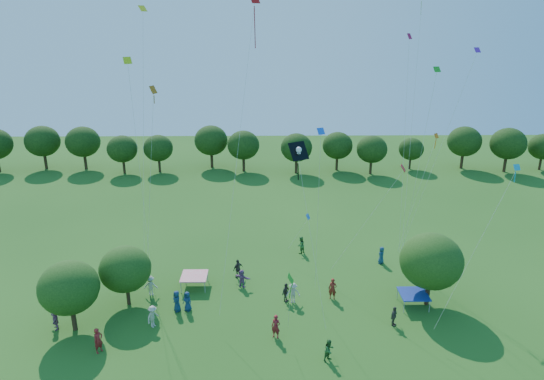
{
  "coord_description": "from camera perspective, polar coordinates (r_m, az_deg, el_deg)",
  "views": [
    {
      "loc": [
        -0.45,
        -16.34,
        21.42
      ],
      "look_at": [
        0.0,
        14.0,
        11.0
      ],
      "focal_mm": 32.0,
      "sensor_mm": 36.0,
      "label": 1
    }
  ],
  "objects": [
    {
      "name": "small_kite_11",
      "position": [
        29.43,
        2.16,
        -11.28
      ],
      "size": [
        0.41,
        4.27,
        6.33
      ],
      "color": "#1C8718"
    },
    {
      "name": "near_tree_east",
      "position": [
        40.24,
        18.23,
        -7.96
      ],
      "size": [
        4.89,
        4.89,
        6.07
      ],
      "color": "#422B19",
      "rests_on": "ground"
    },
    {
      "name": "crowd_person_14",
      "position": [
        47.89,
        3.4,
        -6.49
      ],
      "size": [
        0.93,
        0.95,
        1.75
      ],
      "primitive_type": "imported",
      "rotation": [
        0.0,
        0.0,
        3.95
      ],
      "color": "#31662B",
      "rests_on": "ground"
    },
    {
      "name": "crowd_person_2",
      "position": [
        34.26,
        6.75,
        -18.2
      ],
      "size": [
        0.88,
        0.83,
        1.59
      ],
      "primitive_type": "imported",
      "rotation": [
        0.0,
        0.0,
        0.7
      ],
      "color": "#2B5F29",
      "rests_on": "ground"
    },
    {
      "name": "crowd_person_12",
      "position": [
        39.61,
        -11.13,
        -12.7
      ],
      "size": [
        0.84,
        0.98,
        1.74
      ],
      "primitive_type": "imported",
      "rotation": [
        0.0,
        0.0,
        5.25
      ],
      "color": "navy",
      "rests_on": "ground"
    },
    {
      "name": "crowd_person_4",
      "position": [
        40.13,
        1.63,
        -11.95
      ],
      "size": [
        0.91,
        1.03,
        1.63
      ],
      "primitive_type": "imported",
      "rotation": [
        0.0,
        0.0,
        0.94
      ],
      "color": "#38342D",
      "rests_on": "ground"
    },
    {
      "name": "crowd_person_10",
      "position": [
        38.41,
        14.15,
        -14.2
      ],
      "size": [
        0.9,
        0.98,
        1.57
      ],
      "primitive_type": "imported",
      "rotation": [
        0.0,
        0.0,
        0.89
      ],
      "color": "#444036",
      "rests_on": "ground"
    },
    {
      "name": "crowd_person_9",
      "position": [
        39.97,
        2.5,
        -12.0
      ],
      "size": [
        1.16,
        0.56,
        1.76
      ],
      "primitive_type": "imported",
      "rotation": [
        0.0,
        0.0,
        6.25
      ],
      "color": "#B5A491",
      "rests_on": "ground"
    },
    {
      "name": "crowd_person_1",
      "position": [
        40.69,
        7.15,
        -11.47
      ],
      "size": [
        0.78,
        0.62,
        1.82
      ],
      "primitive_type": "imported",
      "rotation": [
        0.0,
        0.0,
        5.99
      ],
      "color": "maroon",
      "rests_on": "ground"
    },
    {
      "name": "crowd_person_3",
      "position": [
        38.16,
        -13.85,
        -14.25
      ],
      "size": [
        0.98,
        1.25,
        1.75
      ],
      "primitive_type": "imported",
      "rotation": [
        0.0,
        0.0,
        1.09
      ],
      "color": "#C3B39C",
      "rests_on": "ground"
    },
    {
      "name": "small_kite_10",
      "position": [
        40.22,
        -16.04,
        9.09
      ],
      "size": [
        0.71,
        0.61,
        17.75
      ],
      "color": "#B9CE12"
    },
    {
      "name": "red_high_kite",
      "position": [
        36.33,
        -2.74,
        15.62
      ],
      "size": [
        3.12,
        7.15,
        22.2
      ],
      "color": "red"
    },
    {
      "name": "small_kite_3",
      "position": [
        39.62,
        17.62,
        6.81
      ],
      "size": [
        0.68,
        5.41,
        17.23
      ],
      "color": "#198B19"
    },
    {
      "name": "tent_red_stripe",
      "position": [
        42.51,
        -9.14,
        -9.96
      ],
      "size": [
        2.2,
        2.2,
        1.1
      ],
      "color": "red",
      "rests_on": "ground"
    },
    {
      "name": "crowd_person_5",
      "position": [
        42.18,
        -3.56,
        -10.34
      ],
      "size": [
        1.57,
        1.2,
        1.61
      ],
      "primitive_type": "imported",
      "rotation": [
        0.0,
        0.0,
        2.64
      ],
      "color": "#8B5186",
      "rests_on": "ground"
    },
    {
      "name": "small_kite_9",
      "position": [
        38.08,
        -13.93,
        7.09
      ],
      "size": [
        2.19,
        1.03,
        15.82
      ],
      "color": "#CF5B0A"
    },
    {
      "name": "small_kite_7",
      "position": [
        34.78,
        24.83,
        -2.11
      ],
      "size": [
        4.6,
        1.03,
        11.65
      ],
      "color": "#0C8FB8"
    },
    {
      "name": "crowd_person_7",
      "position": [
        36.02,
        0.46,
        -15.77
      ],
      "size": [
        0.79,
        0.66,
        1.8
      ],
      "primitive_type": "imported",
      "rotation": [
        0.0,
        0.0,
        5.89
      ],
      "color": "maroon",
      "rests_on": "ground"
    },
    {
      "name": "pirate_kite",
      "position": [
        30.3,
        3.22,
        4.21
      ],
      "size": [
        2.79,
        1.21,
        13.14
      ],
      "color": "black"
    },
    {
      "name": "small_kite_0",
      "position": [
        37.98,
        13.68,
        0.28
      ],
      "size": [
        4.89,
        3.29,
        10.25
      ],
      "color": "red"
    },
    {
      "name": "small_kite_12",
      "position": [
        34.28,
        5.59,
        2.02
      ],
      "size": [
        0.58,
        2.5,
        13.49
      ],
      "color": "blue"
    },
    {
      "name": "near_tree_north",
      "position": [
        40.27,
        -16.88,
        -8.89
      ],
      "size": [
        4.04,
        4.04,
        4.99
      ],
      "color": "#422B19",
      "rests_on": "ground"
    },
    {
      "name": "crowd_person_15",
      "position": [
        42.11,
        -14.08,
        -10.87
      ],
      "size": [
        1.17,
        0.56,
        1.76
      ],
      "primitive_type": "imported",
      "rotation": [
        0.0,
        0.0,
        3.18
      ],
      "color": "#C2B69B",
      "rests_on": "ground"
    },
    {
      "name": "crowd_person_11",
      "position": [
        40.3,
        -24.15,
        -13.7
      ],
      "size": [
        1.14,
        1.54,
        1.57
      ],
      "primitive_type": "imported",
      "rotation": [
        0.0,
        0.0,
        5.19
      ],
      "color": "#8D5275",
      "rests_on": "ground"
    },
    {
      "name": "crowd_person_8",
      "position": [
        44.68,
        -16.19,
        -9.3
      ],
      "size": [
        0.85,
        0.93,
        1.68
      ],
      "primitive_type": "imported",
      "rotation": [
        0.0,
        0.0,
        4.08
      ],
      "color": "#2A6238",
      "rests_on": "ground"
    },
    {
      "name": "small_kite_6",
      "position": [
        45.49,
        16.64,
        13.58
      ],
      "size": [
        1.14,
        3.96,
        22.56
      ],
      "color": "white"
    },
    {
      "name": "small_kite_1",
      "position": [
        43.43,
        17.81,
        2.96
      ],
      "size": [
        2.12,
        1.81,
        11.53
      ],
      "color": "orange"
    },
    {
      "name": "tent_blue",
      "position": [
        41.05,
        16.33,
        -11.67
      ],
      "size": [
        2.2,
        2.2,
        1.1
      ],
      "color": "navy",
      "rests_on": "ground"
    },
    {
      "name": "small_kite_5",
      "position": [
        42.16,
        20.37,
        7.96
      ],
      "size": [
        3.8,
        3.1,
        18.44
      ],
      "color": "#6A1BA6"
    },
    {
      "name": "treeline",
      "position": [
        73.84,
        -1.82,
        5.37
      ],
      "size": [
        88.01,
        8.77,
        6.77
      ],
      "color": "#422B19",
      "rests_on": "ground"
    },
    {
      "name": "crowd_person_0",
      "position": [
        47.07,
        12.74,
        -7.49
      ],
      "size": [
        0.69,
        0.92,
        1.67
      ],
      "primitive_type": "imported",
      "rotation": [
        0.0,
        0.0,
        4.37
      ],
      "color": "navy",
      "rests_on": "ground"
    },
    {
      "name": "crowd_person_13",
      "position": [
        36.65,
        -19.76,
        -16.32
      ],
      "size": [
        0.76,
        0.82,
        1.85
      ],
      "primitive_type": "imported",
      "rotation": [
        0.0,
        0.0,
        0.97
      ],
      "color": "maroon",
      "rests_on": "ground"
    },
    {
      "name": "small_kite_4",
      "position": [
        44.83,
        4.05,
        -3.49
      ],
      "size": [
        2.03,
        0.58,
        3.59
      ],
      "color": "blue"
    },
    {
      "name": "small_kite_2",
      "position": [
        42.26,
        -14.93,
        13.02
      ],
      "size": [
        1.2,
        4.07,
        21.55
      ],
      "color": "yellow"
    },
    {
      "name": "crowd_person_16",
      "position": [
        43.58,
        -4.02,
        -9.21
      ],
      "size": [
        1.08,
        1.04,
        1.76
      ],
      "primitive_type": "imported",
      "rotation": [
        0.0,
        0.0,
        3.88
      ],
      "color": "#3B312F",
      "rests_on": "ground"
    },
    {
      "name": "near_tree_west",
      "position": [
        38.31,
        -22.77,
        -10.54
      ],
      "size": [
        4.29,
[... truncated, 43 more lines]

